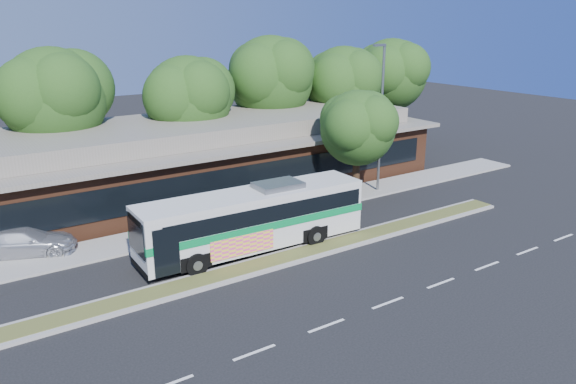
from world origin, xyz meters
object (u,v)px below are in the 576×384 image
Objects in this scene: lamp_post at (381,115)px; sidewalk_tree at (361,125)px; sedan at (24,241)px; transit_bus at (254,215)px.

lamp_post reaches higher than sidewalk_tree.
sidewalk_tree reaches higher than sedan.
lamp_post is 20.82m from sedan.
transit_bus is 1.71× the size of sidewalk_tree.
lamp_post is 12.14m from transit_bus.
sidewalk_tree reaches higher than transit_bus.
sedan is 19.22m from sidewalk_tree.
sidewalk_tree is at bearing 178.50° from lamp_post.
transit_bus is 10.68m from sedan.
sedan is 0.71× the size of sidewalk_tree.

